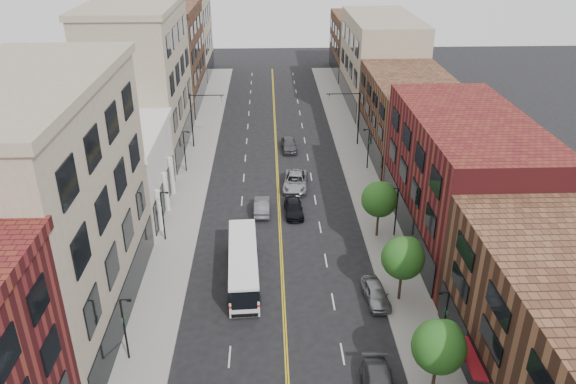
{
  "coord_description": "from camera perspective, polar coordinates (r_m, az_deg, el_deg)",
  "views": [
    {
      "loc": [
        -1.01,
        -22.39,
        27.98
      ],
      "look_at": [
        0.72,
        23.94,
        5.0
      ],
      "focal_mm": 35.0,
      "sensor_mm": 36.0,
      "label": 1
    }
  ],
  "objects": [
    {
      "name": "lamp_r_3",
      "position": [
        68.27,
        8.13,
        4.6
      ],
      "size": [
        0.81,
        0.55,
        5.05
      ],
      "color": "black",
      "rests_on": "sidewalk_right"
    },
    {
      "name": "signal_mast_left",
      "position": [
        74.73,
        -9.23,
        7.82
      ],
      "size": [
        4.49,
        0.18,
        7.2
      ],
      "color": "black",
      "rests_on": "sidewalk_left"
    },
    {
      "name": "sidewalk_right",
      "position": [
        64.76,
        7.86,
        0.57
      ],
      "size": [
        4.0,
        110.0,
        0.15
      ],
      "primitive_type": "cube",
      "color": "gray",
      "rests_on": "ground"
    },
    {
      "name": "tree_r_1",
      "position": [
        37.11,
        15.19,
        -14.76
      ],
      "size": [
        3.4,
        3.4,
        5.59
      ],
      "color": "black",
      "rests_on": "sidewalk_right"
    },
    {
      "name": "car_lane_b",
      "position": [
        63.6,
        0.76,
        1.08
      ],
      "size": [
        3.3,
        6.14,
        1.64
      ],
      "primitive_type": "imported",
      "rotation": [
        0.0,
        0.0,
        -0.1
      ],
      "color": "#9DA0A5",
      "rests_on": "ground"
    },
    {
      "name": "lamp_l_1",
      "position": [
        40.59,
        -16.25,
        -12.93
      ],
      "size": [
        0.81,
        0.55,
        5.05
      ],
      "color": "black",
      "rests_on": "sidewalk_left"
    },
    {
      "name": "lamp_l_2",
      "position": [
        53.63,
        -12.57,
        -2.12
      ],
      "size": [
        0.81,
        0.55,
        5.05
      ],
      "color": "black",
      "rests_on": "sidewalk_left"
    },
    {
      "name": "bldg_l_tanoffice",
      "position": [
        43.23,
        -23.61,
        -2.07
      ],
      "size": [
        10.0,
        22.0,
        18.0
      ],
      "primitive_type": "cube",
      "color": "gray",
      "rests_on": "ground"
    },
    {
      "name": "tree_r_2",
      "position": [
        44.79,
        11.7,
        -6.43
      ],
      "size": [
        3.4,
        3.4,
        5.59
      ],
      "color": "black",
      "rests_on": "sidewalk_right"
    },
    {
      "name": "bldg_r_far_b",
      "position": [
        92.62,
        9.37,
        12.93
      ],
      "size": [
        10.0,
        22.0,
        14.0
      ],
      "primitive_type": "cube",
      "color": "gray",
      "rests_on": "ground"
    },
    {
      "name": "bldg_l_far_b",
      "position": [
        94.05,
        -12.2,
        13.21
      ],
      "size": [
        10.0,
        20.0,
        15.0
      ],
      "primitive_type": "cube",
      "color": "#523121",
      "rests_on": "ground"
    },
    {
      "name": "bldg_l_white",
      "position": [
        60.68,
        -17.24,
        1.83
      ],
      "size": [
        10.0,
        14.0,
        8.0
      ],
      "primitive_type": "cube",
      "color": "silver",
      "rests_on": "ground"
    },
    {
      "name": "car_parked_far",
      "position": [
        46.21,
        8.91,
        -10.13
      ],
      "size": [
        2.13,
        4.46,
        1.47
      ],
      "primitive_type": "imported",
      "rotation": [
        0.0,
        0.0,
        0.09
      ],
      "color": "#95979C",
      "rests_on": "ground"
    },
    {
      "name": "lamp_l_3",
      "position": [
        67.95,
        -10.43,
        4.32
      ],
      "size": [
        0.81,
        0.55,
        5.05
      ],
      "color": "black",
      "rests_on": "sidewalk_left"
    },
    {
      "name": "bldg_l_far_c",
      "position": [
        111.03,
        -10.85,
        16.6
      ],
      "size": [
        10.0,
        16.0,
        20.0
      ],
      "primitive_type": "cube",
      "color": "gray",
      "rests_on": "ground"
    },
    {
      "name": "bldg_r_mid",
      "position": [
        54.4,
        17.4,
        1.25
      ],
      "size": [
        10.0,
        22.0,
        12.0
      ],
      "primitive_type": "cube",
      "color": "#5C181B",
      "rests_on": "ground"
    },
    {
      "name": "tree_r_3",
      "position": [
        53.25,
        9.35,
        -0.63
      ],
      "size": [
        3.4,
        3.4,
        5.59
      ],
      "color": "black",
      "rests_on": "sidewalk_right"
    },
    {
      "name": "car_lane_a",
      "position": [
        58.13,
        0.59,
        -1.67
      ],
      "size": [
        2.06,
        4.63,
        1.32
      ],
      "primitive_type": "imported",
      "rotation": [
        0.0,
        0.0,
        0.05
      ],
      "color": "black",
      "rests_on": "ground"
    },
    {
      "name": "lamp_r_2",
      "position": [
        54.04,
        10.91,
        -1.72
      ],
      "size": [
        0.81,
        0.55,
        5.05
      ],
      "color": "black",
      "rests_on": "sidewalk_right"
    },
    {
      "name": "car_lane_behind",
      "position": [
        58.45,
        -2.67,
        -1.44
      ],
      "size": [
        1.61,
        4.54,
        1.49
      ],
      "primitive_type": "imported",
      "rotation": [
        0.0,
        0.0,
        3.13
      ],
      "color": "#55565A",
      "rests_on": "ground"
    },
    {
      "name": "bldg_r_far_c",
      "position": [
        112.15,
        7.39,
        14.59
      ],
      "size": [
        10.0,
        18.0,
        11.0
      ],
      "primitive_type": "cube",
      "color": "#523121",
      "rests_on": "ground"
    },
    {
      "name": "bldg_l_far_a",
      "position": [
        74.64,
        -14.7,
        10.78
      ],
      "size": [
        10.0,
        20.0,
        18.0
      ],
      "primitive_type": "cube",
      "color": "gray",
      "rests_on": "ground"
    },
    {
      "name": "car_lane_c",
      "position": [
        74.15,
        0.1,
        4.86
      ],
      "size": [
        2.16,
        4.83,
        1.61
      ],
      "primitive_type": "imported",
      "rotation": [
        0.0,
        0.0,
        0.05
      ],
      "color": "#444448",
      "rests_on": "ground"
    },
    {
      "name": "sidewalk_left",
      "position": [
        64.45,
        -9.94,
        0.28
      ],
      "size": [
        4.0,
        110.0,
        0.15
      ],
      "primitive_type": "cube",
      "color": "gray",
      "rests_on": "ground"
    },
    {
      "name": "bldg_r_far_a",
      "position": [
        73.44,
        12.28,
        7.52
      ],
      "size": [
        10.0,
        20.0,
        10.0
      ],
      "primitive_type": "cube",
      "color": "#523121",
      "rests_on": "ground"
    },
    {
      "name": "city_bus",
      "position": [
        47.8,
        -4.57,
        -7.19
      ],
      "size": [
        3.03,
        10.98,
        2.79
      ],
      "rotation": [
        0.0,
        0.0,
        0.05
      ],
      "color": "white",
      "rests_on": "ground"
    },
    {
      "name": "signal_mast_right",
      "position": [
        75.01,
        6.68,
        8.06
      ],
      "size": [
        4.49,
        0.18,
        7.2
      ],
      "color": "black",
      "rests_on": "sidewalk_right"
    },
    {
      "name": "lamp_r_1",
      "position": [
        41.13,
        15.61,
        -12.24
      ],
      "size": [
        0.81,
        0.55,
        5.05
      ],
      "color": "black",
      "rests_on": "sidewalk_right"
    }
  ]
}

